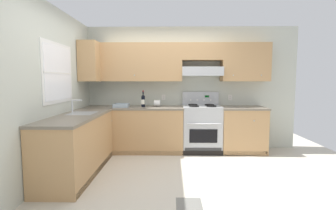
# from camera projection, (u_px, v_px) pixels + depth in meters

# --- Properties ---
(ground_plane) EXTENTS (7.04, 7.04, 0.00)m
(ground_plane) POSITION_uv_depth(u_px,v_px,m) (159.00, 173.00, 3.91)
(ground_plane) COLOR beige
(floor_accent_tile) EXTENTS (0.30, 0.30, 0.01)m
(floor_accent_tile) POSITION_uv_depth(u_px,v_px,m) (189.00, 204.00, 2.95)
(floor_accent_tile) COLOR slate
(floor_accent_tile) RESTS_ON ground_plane
(wall_back) EXTENTS (4.68, 0.57, 2.55)m
(wall_back) POSITION_uv_depth(u_px,v_px,m) (182.00, 78.00, 5.28)
(wall_back) COLOR beige
(wall_back) RESTS_ON ground_plane
(wall_left) EXTENTS (0.47, 4.00, 2.55)m
(wall_left) POSITION_uv_depth(u_px,v_px,m) (60.00, 86.00, 4.03)
(wall_left) COLOR beige
(wall_left) RESTS_ON ground_plane
(counter_back_run) EXTENTS (3.60, 0.65, 0.91)m
(counter_back_run) POSITION_uv_depth(u_px,v_px,m) (168.00, 129.00, 5.10)
(counter_back_run) COLOR tan
(counter_back_run) RESTS_ON ground_plane
(counter_left_run) EXTENTS (0.63, 1.91, 1.13)m
(counter_left_run) POSITION_uv_depth(u_px,v_px,m) (78.00, 144.00, 3.88)
(counter_left_run) COLOR tan
(counter_left_run) RESTS_ON ground_plane
(stove) EXTENTS (0.76, 0.62, 1.20)m
(stove) POSITION_uv_depth(u_px,v_px,m) (202.00, 128.00, 5.10)
(stove) COLOR #B7BABC
(stove) RESTS_ON ground_plane
(wine_bottle) EXTENTS (0.07, 0.07, 0.33)m
(wine_bottle) POSITION_uv_depth(u_px,v_px,m) (143.00, 100.00, 5.04)
(wine_bottle) COLOR black
(wine_bottle) RESTS_ON counter_back_run
(bowl) EXTENTS (0.29, 0.27, 0.07)m
(bowl) POSITION_uv_depth(u_px,v_px,m) (121.00, 106.00, 5.02)
(bowl) COLOR #9EADB7
(bowl) RESTS_ON counter_back_run
(paper_towel_roll) EXTENTS (0.13, 0.13, 0.13)m
(paper_towel_roll) POSITION_uv_depth(u_px,v_px,m) (157.00, 103.00, 5.17)
(paper_towel_roll) COLOR white
(paper_towel_roll) RESTS_ON counter_back_run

